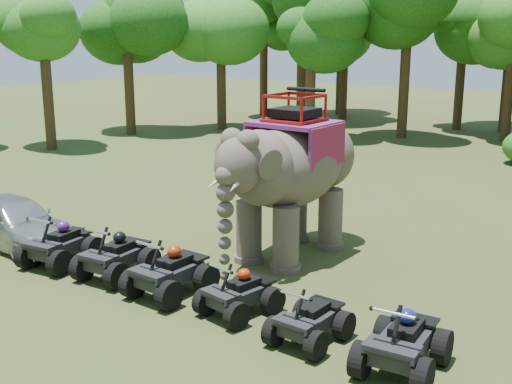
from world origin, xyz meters
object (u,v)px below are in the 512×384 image
(elephant, at_px, (292,175))
(atv_0, at_px, (59,239))
(parked_car, at_px, (14,221))
(atv_5, at_px, (403,335))
(atv_3, at_px, (239,287))
(atv_1, at_px, (116,250))
(atv_2, at_px, (170,266))
(atv_4, at_px, (310,313))

(elephant, relative_size, atv_0, 2.81)
(parked_car, xyz_separation_m, atv_5, (11.29, -0.19, -0.04))
(atv_0, xyz_separation_m, atv_3, (5.43, 0.24, -0.08))
(atv_1, height_order, atv_2, atv_2)
(atv_0, xyz_separation_m, atv_1, (1.78, 0.23, -0.01))
(atv_3, bearing_deg, atv_0, -167.81)
(atv_3, height_order, atv_4, atv_3)
(atv_3, xyz_separation_m, atv_5, (3.66, -0.21, 0.07))
(atv_4, relative_size, atv_5, 0.87)
(atv_3, bearing_deg, atv_5, 6.40)
(atv_3, relative_size, atv_4, 1.03)
(elephant, bearing_deg, atv_3, -72.18)
(atv_2, xyz_separation_m, atv_4, (3.68, -0.15, -0.11))
(atv_5, bearing_deg, atv_4, 176.36)
(parked_car, xyz_separation_m, atv_2, (5.77, -0.05, -0.02))
(elephant, distance_m, atv_1, 4.78)
(parked_car, height_order, atv_2, parked_car)
(elephant, height_order, atv_4, elephant)
(atv_0, distance_m, atv_4, 7.25)
(parked_car, bearing_deg, atv_4, -88.61)
(atv_1, distance_m, atv_5, 7.32)
(atv_0, bearing_deg, parked_car, 167.15)
(atv_2, bearing_deg, atv_1, 179.48)
(atv_1, bearing_deg, parked_car, 175.68)
(atv_0, height_order, atv_3, atv_0)
(parked_car, distance_m, atv_0, 2.21)
(parked_car, distance_m, atv_5, 11.29)
(parked_car, relative_size, atv_5, 2.30)
(parked_car, bearing_deg, atv_2, -87.89)
(elephant, bearing_deg, atv_2, -99.62)
(elephant, distance_m, atv_2, 4.17)
(atv_4, bearing_deg, atv_5, 2.80)
(atv_0, height_order, atv_1, atv_0)
(parked_car, xyz_separation_m, atv_0, (2.20, -0.22, -0.03))
(atv_0, bearing_deg, atv_1, 0.09)
(elephant, height_order, atv_2, elephant)
(atv_0, bearing_deg, atv_2, -4.63)
(atv_0, bearing_deg, elephant, 35.59)
(elephant, xyz_separation_m, parked_car, (-6.52, -3.78, -1.44))
(parked_car, xyz_separation_m, atv_1, (3.98, 0.01, -0.04))
(parked_car, relative_size, atv_2, 2.23)
(atv_2, bearing_deg, atv_3, 3.93)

